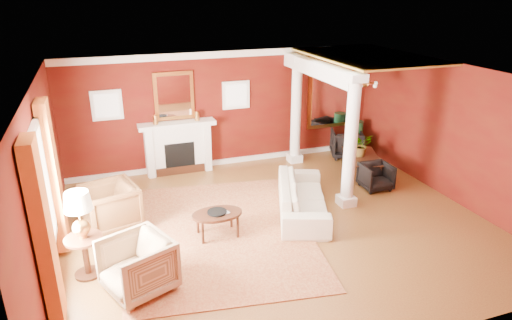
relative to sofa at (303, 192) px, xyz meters
name	(u,v)px	position (x,y,z in m)	size (l,w,h in m)	color
ground	(277,224)	(-0.67, -0.29, -0.46)	(8.00, 8.00, 0.00)	brown
room_shell	(279,125)	(-0.67, -0.29, 1.56)	(8.04, 7.04, 2.92)	#54190B
fireplace	(178,147)	(-1.97, 3.03, 0.18)	(1.85, 0.42, 1.29)	white
overmantel_mirror	(174,96)	(-1.97, 3.16, 1.44)	(0.95, 0.07, 1.15)	#C5893A
flank_window_left	(107,105)	(-3.52, 3.17, 1.34)	(0.70, 0.07, 0.70)	white
flank_window_right	(236,95)	(-0.42, 3.17, 1.34)	(0.70, 0.07, 0.70)	white
left_window	(48,201)	(-4.56, -0.89, 0.96)	(0.21, 2.55, 2.60)	white
column_front	(351,141)	(1.03, 0.01, 0.97)	(0.36, 0.36, 2.80)	white
column_back	(296,109)	(1.03, 2.71, 0.97)	(0.36, 0.36, 2.80)	white
header_beam	(318,69)	(1.03, 1.61, 2.16)	(0.30, 3.20, 0.32)	white
amber_ceiling	(367,56)	(2.18, 1.46, 2.41)	(2.30, 3.40, 0.04)	gold
dining_mirror	(330,97)	(2.23, 3.16, 1.09)	(1.30, 0.07, 1.70)	#C5893A
chandelier	(365,83)	(2.23, 1.51, 1.79)	(0.60, 0.62, 0.75)	#BF833C
crown_trim	(225,54)	(-0.67, 3.17, 2.36)	(8.00, 0.08, 0.16)	white
base_trim	(228,161)	(-0.67, 3.17, -0.40)	(8.00, 0.08, 0.12)	white
rug	(221,232)	(-1.80, -0.22, -0.45)	(3.31, 4.41, 0.02)	maroon
sofa	(303,192)	(0.00, 0.00, 0.00)	(2.36, 0.69, 0.92)	beige
armchair_leopard	(110,205)	(-3.72, 0.62, 0.03)	(0.96, 0.90, 0.99)	black
armchair_stripe	(137,263)	(-3.43, -1.50, 0.02)	(0.93, 0.87, 0.96)	tan
coffee_table	(217,215)	(-1.88, -0.32, -0.03)	(0.94, 0.94, 0.48)	black
coffee_book	(220,208)	(-1.83, -0.37, 0.12)	(0.16, 0.02, 0.21)	black
side_table	(80,221)	(-4.17, -0.82, 0.52)	(0.59, 0.59, 1.47)	black
dining_table	(362,160)	(2.23, 1.35, -0.07)	(1.39, 0.49, 0.77)	black
dining_chair_near	(376,175)	(2.07, 0.51, -0.13)	(0.64, 0.60, 0.66)	black
dining_chair_far	(346,142)	(2.50, 2.59, -0.05)	(0.79, 0.74, 0.81)	black
green_urn	(355,141)	(2.83, 2.68, -0.09)	(0.40, 0.40, 0.95)	#133E22
potted_plant	(362,136)	(2.18, 1.39, 0.53)	(0.49, 0.55, 0.43)	#26591E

